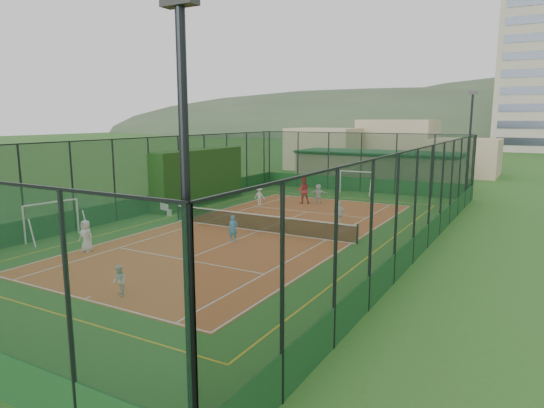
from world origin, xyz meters
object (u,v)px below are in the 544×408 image
at_px(child_near_right, 119,281).
at_px(futsal_goal_far, 356,183).
at_px(white_bench, 164,209).
at_px(child_near_mid, 233,228).
at_px(coach, 303,190).
at_px(futsal_goal_near, 52,221).
at_px(clubhouse, 378,168).
at_px(child_far_back, 318,194).
at_px(apartment_tower, 543,69).
at_px(floodlight_ne, 469,147).
at_px(child_near_left, 86,236).
at_px(child_far_right, 339,214).
at_px(floodlight_se, 187,249).
at_px(child_far_left, 260,196).

bearing_deg(child_near_right, futsal_goal_far, 123.10).
height_order(white_bench, child_near_right, child_near_right).
xyz_separation_m(child_near_mid, coach, (-1.74, 11.87, 0.30)).
bearing_deg(futsal_goal_near, clubhouse, -7.66).
relative_size(futsal_goal_far, child_far_back, 1.98).
xyz_separation_m(clubhouse, apartment_tower, (12.00, 60.00, 13.43)).
relative_size(floodlight_ne, child_near_left, 5.40).
distance_m(futsal_goal_far, child_near_right, 26.72).
xyz_separation_m(clubhouse, child_near_mid, (0.05, -24.62, -0.89)).
relative_size(apartment_tower, child_far_right, 19.77).
height_order(apartment_tower, futsal_goal_far, apartment_tower).
xyz_separation_m(floodlight_se, apartment_tower, (3.40, 98.60, 10.88)).
bearing_deg(apartment_tower, white_bench, -103.73).
distance_m(clubhouse, child_near_left, 30.06).
relative_size(floodlight_se, clubhouse, 0.54).
relative_size(child_near_mid, child_far_left, 1.02).
bearing_deg(apartment_tower, child_near_mid, -98.04).
height_order(child_near_right, child_far_left, child_far_left).
height_order(child_near_mid, child_far_back, child_far_back).
xyz_separation_m(floodlight_ne, child_far_left, (-12.74, -9.54, -3.45)).
bearing_deg(coach, clubhouse, -132.28).
bearing_deg(child_near_left, child_near_right, -39.17).
xyz_separation_m(floodlight_ne, child_far_back, (-9.29, -6.86, -3.39)).
xyz_separation_m(child_near_right, coach, (-2.56, 20.30, 0.42)).
distance_m(futsal_goal_far, child_far_right, 12.99).
bearing_deg(child_near_right, coach, 128.69).
height_order(child_near_mid, coach, coach).
distance_m(child_far_left, child_far_back, 4.37).
height_order(clubhouse, futsal_goal_far, clubhouse).
distance_m(floodlight_se, white_bench, 24.30).
distance_m(clubhouse, apartment_tower, 62.64).
bearing_deg(coach, apartment_tower, -135.38).
relative_size(child_near_right, child_far_right, 0.74).
bearing_deg(child_far_back, white_bench, 40.40).
xyz_separation_m(clubhouse, child_far_back, (-0.69, -12.26, -0.84)).
distance_m(floodlight_se, child_near_right, 10.16).
relative_size(child_far_right, child_far_back, 1.04).
bearing_deg(apartment_tower, coach, -100.66).
bearing_deg(white_bench, floodlight_ne, 60.97).
xyz_separation_m(futsal_goal_near, coach, (6.87, 15.99, 0.03)).
xyz_separation_m(child_far_left, coach, (2.45, 2.19, 0.32)).
height_order(apartment_tower, child_far_left, apartment_tower).
xyz_separation_m(futsal_goal_far, child_far_right, (3.45, -12.52, -0.16)).
bearing_deg(futsal_goal_near, child_near_left, -94.90).
bearing_deg(child_far_back, child_far_right, 112.19).
bearing_deg(child_far_back, coach, 15.59).
bearing_deg(futsal_goal_far, child_far_right, -77.52).
xyz_separation_m(child_near_mid, child_far_right, (3.53, 5.76, 0.08)).
bearing_deg(coach, child_far_left, 7.05).
bearing_deg(child_far_left, coach, -136.97).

